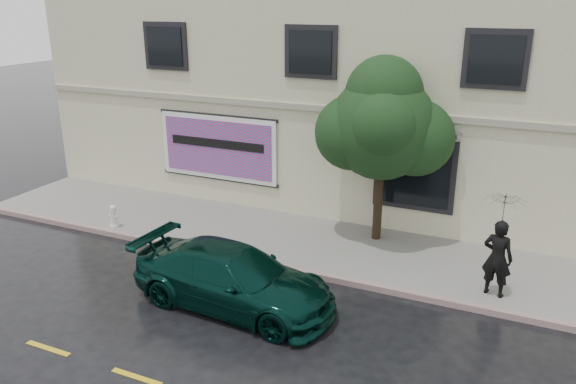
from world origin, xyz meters
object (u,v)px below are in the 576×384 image
at_px(car, 233,278).
at_px(pedestrian, 497,258).
at_px(street_tree, 382,127).
at_px(fire_hydrant, 114,216).

relative_size(car, pedestrian, 2.59).
bearing_deg(street_tree, car, -113.16).
bearing_deg(pedestrian, car, 39.19).
xyz_separation_m(car, fire_hydrant, (-5.39, 2.30, -0.21)).
xyz_separation_m(car, pedestrian, (5.36, 2.67, 0.38)).
xyz_separation_m(car, street_tree, (2.01, 4.70, 2.69)).
height_order(street_tree, fire_hydrant, street_tree).
distance_m(car, pedestrian, 6.00).
relative_size(pedestrian, street_tree, 0.39).
distance_m(car, street_tree, 5.77).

